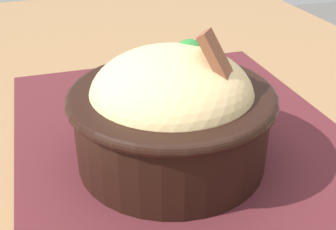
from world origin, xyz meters
The scene contains 4 objects.
table centered at (0.00, 0.00, 0.70)m, with size 1.35×0.87×0.77m.
placemat centered at (0.00, -0.02, 0.77)m, with size 0.45×0.35×0.00m, color #47191E.
bowl centered at (-0.03, 0.00, 0.83)m, with size 0.19×0.19×0.14m.
fork centered at (0.10, -0.01, 0.78)m, with size 0.03×0.14×0.00m.
Camera 1 is at (-0.36, 0.11, 1.02)m, focal length 46.11 mm.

